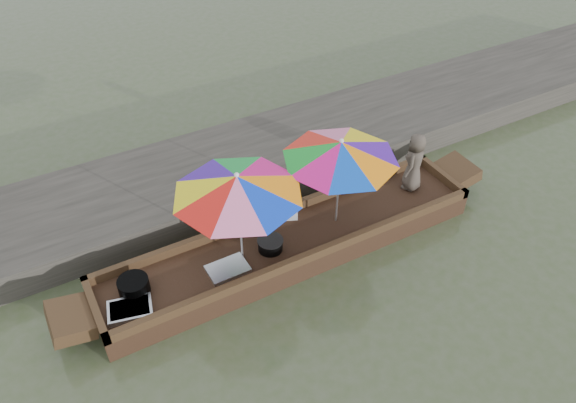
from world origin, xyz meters
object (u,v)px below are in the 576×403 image
boat_hull (291,245)px  charcoal_grill (270,245)px  cooking_pot (134,286)px  umbrella_stern (339,182)px  umbrella_bow (240,217)px  tray_scallop (228,269)px  vendor (415,162)px  supply_bag (288,210)px  tray_crayfish (130,310)px

boat_hull → charcoal_grill: (-0.40, -0.07, 0.26)m
cooking_pot → umbrella_stern: 3.33m
umbrella_stern → umbrella_bow: bearing=180.0°
umbrella_stern → tray_scallop: bearing=-175.4°
charcoal_grill → vendor: size_ratio=0.35×
umbrella_bow → tray_scallop: bearing=-153.1°
supply_bag → umbrella_bow: bearing=-156.4°
charcoal_grill → supply_bag: size_ratio=1.33×
cooking_pot → umbrella_bow: size_ratio=0.24×
cooking_pot → supply_bag: supply_bag is taller
tray_scallop → vendor: bearing=4.2°
supply_bag → tray_crayfish: bearing=-166.6°
supply_bag → umbrella_bow: (-1.03, -0.45, 0.65)m
vendor → boat_hull: bearing=-30.9°
boat_hull → cooking_pot: cooking_pot is taller
umbrella_bow → umbrella_stern: same height
cooking_pot → charcoal_grill: size_ratio=1.16×
boat_hull → cooking_pot: (-2.44, 0.11, 0.29)m
cooking_pot → tray_crayfish: (-0.16, -0.32, -0.07)m
tray_crayfish → umbrella_bow: bearing=6.9°
tray_crayfish → tray_scallop: (1.46, 0.06, -0.01)m
tray_scallop → tray_crayfish: bearing=-177.7°
tray_scallop → vendor: vendor is taller
supply_bag → vendor: bearing=-8.9°
cooking_pot → boat_hull: bearing=-2.5°
tray_crayfish → umbrella_stern: umbrella_stern is taller
supply_bag → umbrella_bow: umbrella_bow is taller
charcoal_grill → tray_crayfish: bearing=-176.2°
supply_bag → umbrella_stern: (0.62, -0.45, 0.65)m
supply_bag → umbrella_bow: size_ratio=0.15×
supply_bag → vendor: (2.21, -0.34, 0.40)m
boat_hull → tray_scallop: (-1.14, -0.16, 0.21)m
tray_crayfish → supply_bag: 2.88m
tray_scallop → supply_bag: bearing=24.4°
charcoal_grill → vendor: (2.80, 0.18, 0.44)m
umbrella_stern → vendor: bearing=3.8°
vendor → umbrella_bow: size_ratio=0.57×
boat_hull → charcoal_grill: size_ratio=16.44×
charcoal_grill → umbrella_stern: 1.40m
cooking_pot → tray_scallop: cooking_pot is taller
boat_hull → tray_crayfish: bearing=-175.3°
boat_hull → umbrella_stern: 1.25m
tray_crayfish → charcoal_grill: bearing=3.8°
cooking_pot → umbrella_stern: (3.26, -0.11, 0.66)m
cooking_pot → tray_scallop: size_ratio=0.74×
tray_crayfish → boat_hull: bearing=4.7°
umbrella_bow → boat_hull: bearing=0.0°
tray_crayfish → vendor: vendor is taller
cooking_pot → charcoal_grill: (2.04, -0.18, -0.03)m
boat_hull → supply_bag: (0.20, 0.45, 0.30)m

